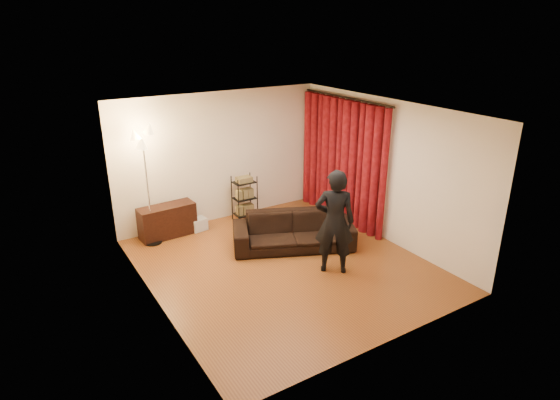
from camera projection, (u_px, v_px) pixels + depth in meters
floor at (284, 265)px, 8.18m from camera, size 5.00×5.00×0.00m
ceiling at (285, 111)px, 7.21m from camera, size 5.00×5.00×0.00m
wall_back at (220, 157)px, 9.68m from camera, size 5.00×0.00×5.00m
wall_front at (394, 252)px, 5.72m from camera, size 5.00×0.00×5.00m
wall_left at (150, 221)px, 6.59m from camera, size 0.00×5.00×5.00m
wall_right at (385, 171)px, 8.81m from camera, size 0.00×5.00×5.00m
curtain_rod at (346, 98)px, 9.21m from camera, size 0.04×2.65×0.04m
curtain at (342, 161)px, 9.67m from camera, size 0.22×2.65×2.55m
sofa at (293, 231)px, 8.72m from camera, size 2.39×1.72×0.65m
person at (335, 222)px, 7.69m from camera, size 0.79×0.74×1.80m
media_cabinet at (167, 221)px, 9.19m from camera, size 1.11×0.47×0.64m
storage_boxes at (199, 224)px, 9.50m from camera, size 0.34×0.29×0.26m
wire_shelf at (245, 198)px, 9.88m from camera, size 0.53×0.46×0.98m
floor_lamp at (148, 188)px, 8.60m from camera, size 0.41×0.41×2.23m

